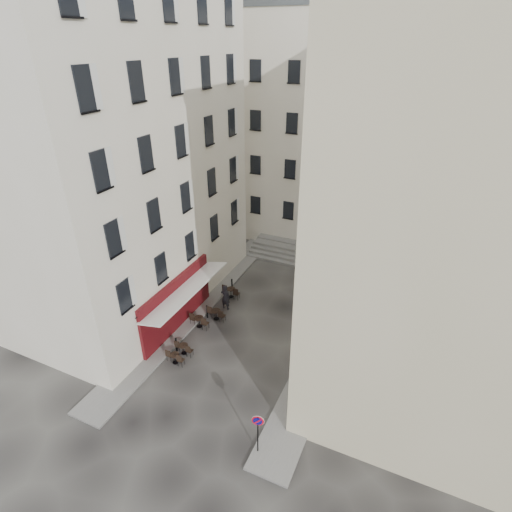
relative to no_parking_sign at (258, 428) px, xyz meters
The scene contains 18 objects.
ground 6.46m from the no_parking_sign, 126.65° to the left, with size 90.00×90.00×0.00m, color black.
sidewalk_left 12.30m from the no_parking_sign, 132.40° to the left, with size 2.00×22.00×0.12m, color slate.
sidewalk_right 8.20m from the no_parking_sign, 84.49° to the left, with size 2.00×18.00×0.12m, color slate.
building_left 18.48m from the no_parking_sign, 150.62° to the left, with size 12.20×16.20×20.60m.
building_right 13.30m from the no_parking_sign, 51.48° to the left, with size 12.20×14.20×18.60m.
building_back 25.64m from the no_parking_sign, 101.14° to the left, with size 18.20×10.20×18.60m.
cafe_storefront 10.04m from the no_parking_sign, 143.23° to the left, with size 1.74×7.30×3.50m.
stone_steps 18.02m from the no_parking_sign, 101.97° to the left, with size 9.00×3.15×0.80m.
bollard_near 8.13m from the no_parking_sign, 150.11° to the left, with size 0.12×0.12×0.98m.
bollard_mid 10.31m from the no_parking_sign, 132.90° to the left, with size 0.12×0.12×0.98m.
bollard_far 13.08m from the no_parking_sign, 122.36° to the left, with size 0.12×0.12×0.98m.
no_parking_sign is the anchor object (origin of this frame).
bistro_table_a 7.32m from the no_parking_sign, 153.97° to the left, with size 1.13×0.53×0.80m.
bistro_table_b 7.70m from the no_parking_sign, 148.14° to the left, with size 1.13×0.53×0.80m.
bistro_table_c 9.57m from the no_parking_sign, 136.93° to the left, with size 1.29×0.61×0.91m.
bistro_table_d 9.97m from the no_parking_sign, 129.86° to the left, with size 1.26×0.59×0.89m.
bistro_table_e 12.25m from the no_parking_sign, 122.96° to the left, with size 1.29×0.61×0.91m.
pedestrian 10.94m from the no_parking_sign, 125.54° to the left, with size 0.68×0.44×1.85m, color black.
Camera 1 is at (8.32, -15.32, 16.11)m, focal length 28.00 mm.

